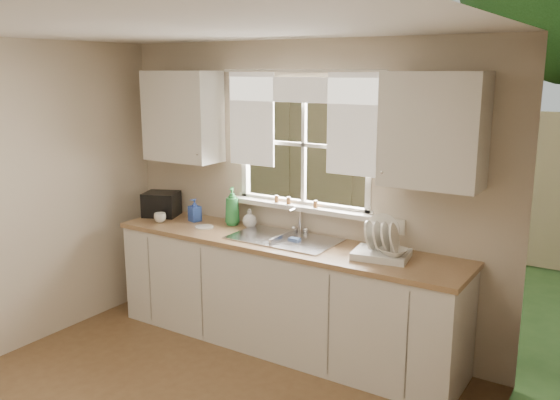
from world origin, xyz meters
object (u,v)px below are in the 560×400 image
Objects in this scene: soap_bottle_a at (232,206)px; dish_rack at (382,247)px; black_appliance at (161,204)px; cup at (160,218)px.

dish_rack is at bearing -27.64° from soap_bottle_a.
dish_rack is 2.26m from black_appliance.
soap_bottle_a is 0.77m from black_appliance.
soap_bottle_a is 1.10× the size of black_appliance.
soap_bottle_a is 0.68m from cup.
soap_bottle_a is at bearing -14.73° from black_appliance.
soap_bottle_a is (-1.49, 0.16, 0.09)m from dish_rack.
black_appliance reaches higher than cup.
dish_rack is 1.50m from soap_bottle_a.
soap_bottle_a reaches higher than cup.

